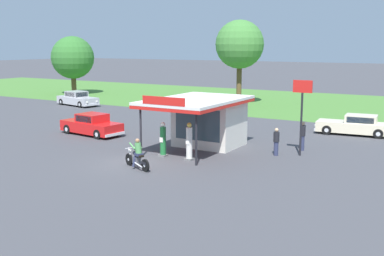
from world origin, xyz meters
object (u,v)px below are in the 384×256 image
(bystander_admiring_sedan, at_px, (302,135))
(bystander_chatting_near_pumps, at_px, (276,141))
(roadside_pole_sign, at_px, (302,104))
(gas_pump_offside, at_px, (189,143))
(gas_pump_nearside, at_px, (163,141))
(parked_car_back_row_centre_left, at_px, (355,126))
(parked_car_back_row_far_left, at_px, (194,104))
(featured_classic_sedan, at_px, (92,125))
(parked_car_back_row_far_right, at_px, (77,99))
(motorcycle_with_rider, at_px, (137,156))

(bystander_admiring_sedan, height_order, bystander_chatting_near_pumps, bystander_admiring_sedan)
(bystander_admiring_sedan, xyz_separation_m, roadside_pole_sign, (0.31, -1.34, 2.02))
(gas_pump_offside, distance_m, bystander_admiring_sedan, 7.17)
(gas_pump_nearside, relative_size, parked_car_back_row_centre_left, 0.37)
(gas_pump_nearside, xyz_separation_m, parked_car_back_row_far_left, (-7.76, 16.70, -0.20))
(featured_classic_sedan, bearing_deg, gas_pump_nearside, -19.33)
(bystander_chatting_near_pumps, relative_size, roadside_pole_sign, 0.37)
(featured_classic_sedan, xyz_separation_m, bystander_chatting_near_pumps, (13.50, 0.63, 0.16))
(gas_pump_nearside, relative_size, parked_car_back_row_far_right, 0.36)
(gas_pump_nearside, distance_m, parked_car_back_row_centre_left, 14.67)
(featured_classic_sedan, relative_size, parked_car_back_row_far_left, 0.90)
(gas_pump_nearside, distance_m, bystander_admiring_sedan, 8.41)
(motorcycle_with_rider, relative_size, parked_car_back_row_far_left, 0.37)
(bystander_admiring_sedan, bearing_deg, gas_pump_offside, -130.22)
(gas_pump_offside, bearing_deg, parked_car_back_row_far_left, 119.62)
(gas_pump_offside, relative_size, roadside_pole_sign, 0.48)
(motorcycle_with_rider, relative_size, bystander_chatting_near_pumps, 1.32)
(parked_car_back_row_far_right, distance_m, bystander_chatting_near_pumps, 28.07)
(parked_car_back_row_far_left, distance_m, bystander_chatting_near_pumps, 18.74)
(gas_pump_offside, distance_m, roadside_pole_sign, 6.75)
(motorcycle_with_rider, xyz_separation_m, parked_car_back_row_centre_left, (7.63, 15.22, 0.00))
(parked_car_back_row_centre_left, relative_size, parked_car_back_row_far_left, 0.94)
(gas_pump_offside, distance_m, parked_car_back_row_far_right, 26.34)
(parked_car_back_row_far_right, bearing_deg, roadside_pole_sign, -20.35)
(gas_pump_offside, relative_size, parked_car_back_row_far_left, 0.37)
(featured_classic_sedan, distance_m, bystander_admiring_sedan, 14.63)
(featured_classic_sedan, relative_size, roadside_pole_sign, 1.18)
(parked_car_back_row_centre_left, xyz_separation_m, bystander_admiring_sedan, (-1.65, -6.81, 0.31))
(gas_pump_offside, xyz_separation_m, parked_car_back_row_centre_left, (6.28, 12.28, -0.31))
(motorcycle_with_rider, relative_size, featured_classic_sedan, 0.41)
(bystander_chatting_near_pumps, bearing_deg, gas_pump_offside, -137.43)
(motorcycle_with_rider, height_order, roadside_pole_sign, roadside_pole_sign)
(parked_car_back_row_far_right, relative_size, parked_car_back_row_far_left, 0.95)
(motorcycle_with_rider, distance_m, bystander_admiring_sedan, 10.33)
(featured_classic_sedan, height_order, parked_car_back_row_centre_left, featured_classic_sedan)
(parked_car_back_row_far_right, bearing_deg, gas_pump_nearside, -34.78)
(bystander_admiring_sedan, distance_m, bystander_chatting_near_pumps, 2.22)
(parked_car_back_row_far_left, xyz_separation_m, bystander_admiring_sedan, (14.13, -11.23, 0.26))
(featured_classic_sedan, bearing_deg, bystander_chatting_near_pumps, 2.69)
(featured_classic_sedan, height_order, bystander_admiring_sedan, bystander_admiring_sedan)
(gas_pump_offside, height_order, motorcycle_with_rider, gas_pump_offside)
(parked_car_back_row_far_right, height_order, roadside_pole_sign, roadside_pole_sign)
(featured_classic_sedan, xyz_separation_m, bystander_admiring_sedan, (14.38, 2.67, 0.28))
(parked_car_back_row_centre_left, bearing_deg, bystander_admiring_sedan, -103.62)
(gas_pump_nearside, relative_size, bystander_admiring_sedan, 1.10)
(parked_car_back_row_centre_left, distance_m, roadside_pole_sign, 8.58)
(gas_pump_offside, height_order, featured_classic_sedan, gas_pump_offside)
(parked_car_back_row_far_right, bearing_deg, bystander_chatting_near_pumps, -22.52)
(motorcycle_with_rider, distance_m, roadside_pole_sign, 9.74)
(bystander_chatting_near_pumps, bearing_deg, parked_car_back_row_centre_left, 74.00)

